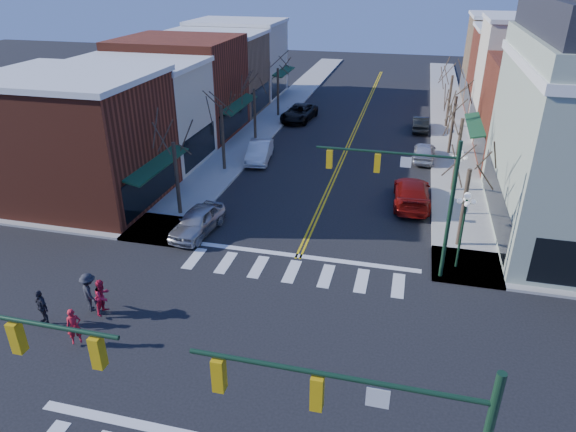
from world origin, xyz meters
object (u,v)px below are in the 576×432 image
Objects in this scene: lamppost_corner at (464,218)px; car_right_mid at (424,152)px; pedestrian_dark_b at (89,292)px; pedestrian_red_a at (74,326)px; car_right_near at (412,193)px; pedestrian_red_b at (103,296)px; car_left_far at (299,113)px; lamppost_midblock at (458,171)px; car_left_mid at (259,152)px; car_left_near at (198,221)px; pedestrian_dark_a at (42,307)px; car_right_far at (421,124)px.

lamppost_corner reaches higher than car_right_mid.
lamppost_corner is 18.06m from pedestrian_dark_b.
pedestrian_red_a is (-13.70, -26.44, 0.22)m from car_right_mid.
pedestrian_red_b reaches higher than car_right_near.
car_right_mid is 27.93m from pedestrian_red_b.
car_left_far is 33.43m from pedestrian_red_b.
lamppost_midblock is 0.92× the size of car_left_mid.
pedestrian_red_b is (-12.98, -15.46, 0.17)m from car_right_near.
car_right_near is (12.01, 7.10, 0.05)m from car_left_near.
pedestrian_dark_b is at bearing 70.48° from pedestrian_red_a.
pedestrian_red_a reaches higher than car_right_mid.
pedestrian_red_b is at bearing -90.47° from car_left_near.
car_left_mid is at bearing 16.88° from car_right_mid.
pedestrian_dark_a is at bearing -89.93° from car_left_far.
lamppost_corner is 19.79m from car_left_mid.
car_left_far is 11.98m from car_right_far.
car_left_mid is at bearing 50.96° from pedestrian_red_a.
pedestrian_red_b is at bearing -145.51° from pedestrian_dark_b.
pedestrian_dark_a reaches higher than car_right_far.
car_left_mid reaches higher than car_left_near.
lamppost_corner is 1.05× the size of car_right_far.
car_left_mid is (-14.60, 6.68, -2.18)m from lamppost_midblock.
pedestrian_dark_a reaches higher than car_right_mid.
car_left_far is at bearing -4.37° from car_right_far.
car_left_near is 8.41m from pedestrian_red_b.
pedestrian_dark_a is at bearing 64.57° from car_right_far.
car_right_mid is 2.28× the size of pedestrian_dark_b.
car_right_near is 1.33× the size of car_right_mid.
car_left_near is 1.10× the size of car_right_far.
lamppost_corner is 0.76× the size of car_right_near.
car_right_far is 2.57× the size of pedestrian_red_a.
pedestrian_red_b is 2.51m from pedestrian_dark_a.
pedestrian_dark_a is at bearing 125.31° from pedestrian_red_b.
pedestrian_dark_a is (-3.06, -22.32, 0.20)m from car_left_mid.
car_left_far is 0.99× the size of car_right_near.
car_right_near is at bearing 36.70° from car_left_near.
car_left_far is 3.51× the size of pedestrian_red_a.
car_right_near is at bearing 156.51° from lamppost_midblock.
pedestrian_dark_a is (-3.12, -9.63, 0.21)m from car_left_near.
car_left_far is at bearing 110.41° from pedestrian_dark_a.
car_left_mid is at bearing 42.25° from car_right_far.
car_left_mid is 1.10× the size of car_right_mid.
pedestrian_dark_b is (-13.65, -15.42, 0.27)m from car_right_near.
lamppost_midblock is 2.55× the size of pedestrian_red_b.
car_left_mid is at bearing -27.38° from car_right_near.
car_left_mid is 12.37m from car_left_far.
pedestrian_dark_b is at bearing 91.15° from pedestrian_red_b.
pedestrian_dark_b is at bearing 67.66° from pedestrian_dark_a.
car_right_far is at bearing 35.48° from car_left_mid.
car_right_mid is 8.37m from car_right_far.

